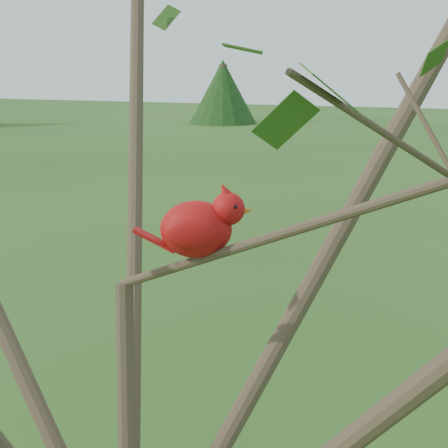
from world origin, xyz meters
name	(u,v)px	position (x,y,z in m)	size (l,w,h in m)	color
crabapple_tree	(120,213)	(0.03, -0.02, 2.12)	(2.35, 2.05, 2.95)	#3A291F
cardinal	(200,226)	(0.12, 0.09, 2.08)	(0.21, 0.14, 0.15)	#AF0F0F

